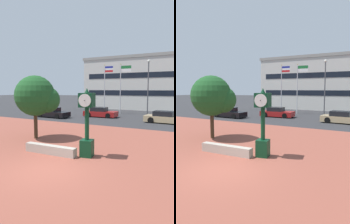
# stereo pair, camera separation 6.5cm
# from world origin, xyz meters

# --- Properties ---
(ground_plane) EXTENTS (200.00, 200.00, 0.00)m
(ground_plane) POSITION_xyz_m (0.00, 0.00, 0.00)
(ground_plane) COLOR #2D2D30
(plaza_brick_paving) EXTENTS (44.00, 15.97, 0.01)m
(plaza_brick_paving) POSITION_xyz_m (0.00, 3.99, 0.00)
(plaza_brick_paving) COLOR brown
(plaza_brick_paving) RESTS_ON ground
(planter_wall) EXTENTS (3.21, 0.53, 0.50)m
(planter_wall) POSITION_xyz_m (-1.42, 1.98, 0.25)
(planter_wall) COLOR #ADA393
(planter_wall) RESTS_ON ground
(street_clock) EXTENTS (0.88, 0.92, 3.69)m
(street_clock) POSITION_xyz_m (0.60, 2.58, 1.87)
(street_clock) COLOR #0C381E
(street_clock) RESTS_ON ground
(plaza_tree) EXTENTS (3.16, 2.94, 4.62)m
(plaza_tree) POSITION_xyz_m (-4.64, 4.68, 3.08)
(plaza_tree) COLOR #42301E
(plaza_tree) RESTS_ON ground
(car_street_near) EXTENTS (4.37, 2.11, 1.28)m
(car_street_near) POSITION_xyz_m (-5.88, 18.05, 0.57)
(car_street_near) COLOR maroon
(car_street_near) RESTS_ON ground
(car_street_mid) EXTENTS (4.47, 2.09, 1.28)m
(car_street_mid) POSITION_xyz_m (2.41, 16.74, 0.57)
(car_street_mid) COLOR tan
(car_street_mid) RESTS_ON ground
(car_street_distant) EXTENTS (4.54, 1.98, 1.28)m
(car_street_distant) POSITION_xyz_m (-11.17, 14.74, 0.57)
(car_street_distant) COLOR black
(car_street_distant) RESTS_ON ground
(flagpole_primary) EXTENTS (1.39, 0.14, 7.28)m
(flagpole_primary) POSITION_xyz_m (-7.30, 22.84, 4.25)
(flagpole_primary) COLOR silver
(flagpole_primary) RESTS_ON ground
(flagpole_secondary) EXTENTS (1.63, 0.14, 7.25)m
(flagpole_secondary) POSITION_xyz_m (-4.72, 22.84, 4.31)
(flagpole_secondary) COLOR silver
(flagpole_secondary) RESTS_ON ground
(civic_building) EXTENTS (22.30, 11.87, 9.41)m
(civic_building) POSITION_xyz_m (-3.45, 34.61, 4.71)
(civic_building) COLOR beige
(civic_building) RESTS_ON ground
(street_lamp_post) EXTENTS (0.36, 0.36, 7.43)m
(street_lamp_post) POSITION_xyz_m (-0.60, 21.49, 4.48)
(street_lamp_post) COLOR #4C4C51
(street_lamp_post) RESTS_ON ground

